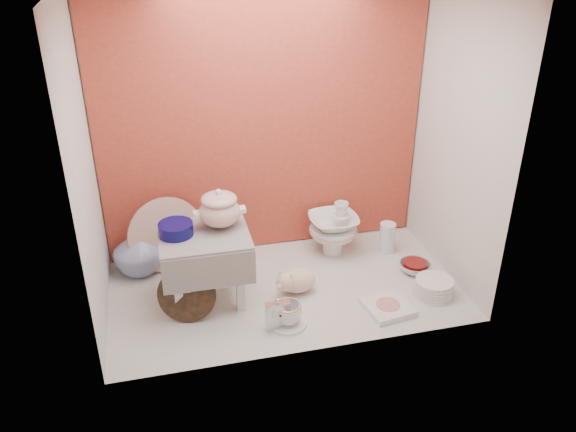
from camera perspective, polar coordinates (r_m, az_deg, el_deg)
name	(u,v)px	position (r m, az deg, el deg)	size (l,w,h in m)	color
ground	(285,289)	(3.09, -0.27, -7.14)	(1.80, 1.80, 0.00)	silver
niche_shell	(276,107)	(2.84, -1.18, 10.58)	(1.86, 1.03, 1.53)	#CA3D32
step_stool	(206,267)	(2.94, -7.99, -4.99)	(0.44, 0.37, 0.38)	silver
soup_tureen	(219,208)	(2.86, -6.72, 0.79)	(0.25, 0.25, 0.21)	white
cobalt_bowl	(176,229)	(2.85, -10.91, -1.26)	(0.17, 0.17, 0.06)	#0C0A4B
floral_platter	(166,235)	(3.23, -11.82, -1.81)	(0.42, 0.09, 0.42)	silver
blue_white_vase	(138,250)	(3.26, -14.45, -3.19)	(0.27, 0.27, 0.28)	white
lacquer_tray	(187,295)	(2.85, -9.86, -7.57)	(0.28, 0.08, 0.28)	black
mantel_clock	(278,313)	(2.78, -0.99, -9.50)	(0.11, 0.04, 0.17)	silver
plush_pig	(297,280)	(3.03, 0.93, -6.27)	(0.24, 0.17, 0.14)	beige
teacup_saucer	(288,323)	(2.85, -0.02, -10.41)	(0.18, 0.18, 0.01)	white
gold_rim_teacup	(288,313)	(2.81, -0.03, -9.47)	(0.13, 0.13, 0.10)	white
lattice_dish	(388,307)	(2.98, 9.71, -8.76)	(0.22, 0.22, 0.03)	white
dinner_plate_stack	(434,287)	(3.12, 14.06, -6.74)	(0.21, 0.21, 0.09)	white
crystal_bowl	(415,267)	(3.29, 12.28, -4.92)	(0.17, 0.17, 0.05)	silver
clear_glass_vase	(387,238)	(3.42, 9.65, -2.10)	(0.09, 0.09, 0.18)	silver
porcelain_tower	(333,228)	(3.34, 4.44, -1.16)	(0.28, 0.28, 0.32)	white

